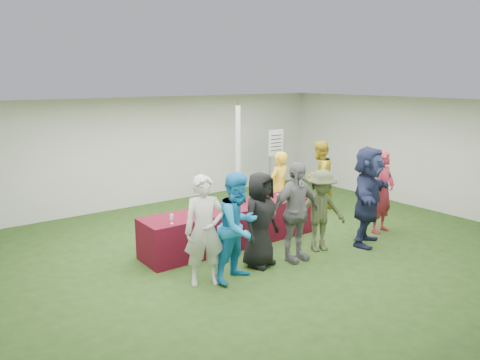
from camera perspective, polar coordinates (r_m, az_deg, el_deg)
ground at (r=9.08m, az=1.70°, el=-7.99°), size 60.00×60.00×0.00m
tent at (r=9.93m, az=-0.25°, el=1.89°), size 10.00×10.00×10.00m
serving_table at (r=9.02m, az=-1.03°, el=-5.60°), size 3.60×0.80×0.75m
wine_bottles at (r=9.35m, az=1.63°, el=-1.79°), size 0.66×0.11×0.32m
wine_glasses at (r=8.57m, az=-1.12°, el=-3.16°), size 2.73×0.12×0.16m
water_bottle at (r=8.97m, az=-1.09°, el=-2.51°), size 0.07×0.07×0.23m
bar_towel at (r=9.89m, az=6.13°, el=-1.70°), size 0.25×0.18×0.03m
dump_bucket at (r=9.72m, az=7.47°, el=-1.53°), size 0.23×0.23×0.18m
wine_list_sign at (r=12.62m, az=4.39°, el=3.95°), size 0.50×0.03×1.80m
staff_pourer at (r=10.22m, az=4.72°, el=-0.99°), size 0.66×0.50×1.61m
staff_back at (r=11.36m, az=9.61°, el=0.48°), size 0.93×0.79×1.70m
customer_0 at (r=7.22m, az=-4.33°, el=-6.18°), size 0.75×0.64×1.73m
customer_1 at (r=7.35m, az=-0.18°, el=-5.73°), size 0.99×0.86×1.75m
customer_2 at (r=7.91m, az=2.47°, el=-4.83°), size 0.92×0.73×1.64m
customer_3 at (r=8.17m, az=6.75°, el=-3.87°), size 1.05×0.46×1.77m
customer_4 at (r=8.73m, az=9.83°, el=-3.72°), size 1.10×0.82×1.53m
customer_5 at (r=9.22m, az=15.30°, el=-1.90°), size 1.82×1.35×1.91m
customer_6 at (r=10.06m, az=17.00°, el=-1.39°), size 0.68×0.50×1.72m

